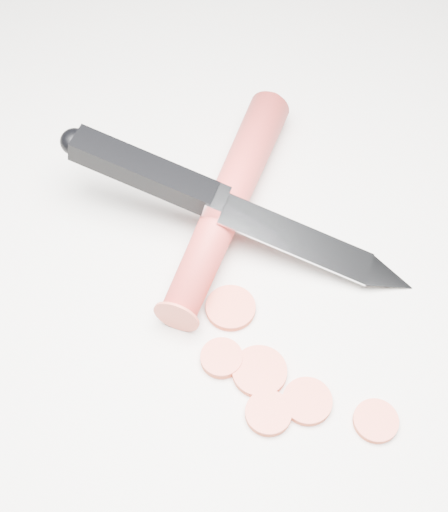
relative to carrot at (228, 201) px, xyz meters
name	(u,v)px	position (x,y,z in m)	size (l,w,h in m)	color
ground	(228,308)	(-0.03, -0.08, -0.02)	(2.40, 2.40, 0.00)	beige
carrot	(228,201)	(0.00, 0.00, 0.00)	(0.03, 0.03, 0.23)	red
carrot_slice_0	(222,358)	(-0.05, -0.12, -0.01)	(0.03, 0.03, 0.01)	#D34C38
carrot_slice_1	(259,371)	(-0.02, -0.14, -0.01)	(0.04, 0.04, 0.01)	#D34C38
carrot_slice_2	(231,308)	(-0.03, -0.09, -0.01)	(0.04, 0.04, 0.01)	#D34C38
carrot_slice_3	(268,413)	(-0.03, -0.17, -0.01)	(0.03, 0.03, 0.01)	#D34C38
carrot_slice_4	(307,401)	(0.00, -0.17, -0.01)	(0.03, 0.03, 0.01)	#D34C38
carrot_slice_5	(376,421)	(0.04, -0.20, -0.02)	(0.03, 0.03, 0.01)	#D34C38
kitchen_knife	(237,207)	(0.00, -0.02, 0.02)	(0.25, 0.20, 0.07)	#B8BABF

